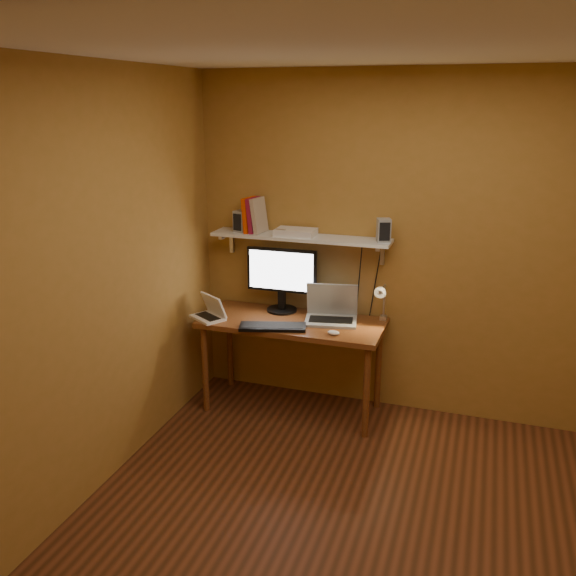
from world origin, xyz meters
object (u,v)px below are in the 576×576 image
(wall_shelf, at_px, (300,238))
(speaker_left, at_px, (241,221))
(desk_lamp, at_px, (382,298))
(shelf_camera, at_px, (280,233))
(router, at_px, (296,232))
(desk, at_px, (292,331))
(netbook, at_px, (210,312))
(keyboard, at_px, (273,327))
(mouse, at_px, (334,333))
(monitor, at_px, (282,276))
(speaker_right, at_px, (384,230))
(laptop, at_px, (331,311))

(wall_shelf, xyz_separation_m, speaker_left, (-0.48, -0.02, 0.10))
(desk_lamp, relative_size, speaker_left, 2.23)
(wall_shelf, relative_size, shelf_camera, 15.27)
(desk_lamp, xyz_separation_m, router, (-0.70, 0.06, 0.44))
(desk, height_order, netbook, netbook)
(desk, bearing_deg, shelf_camera, 139.48)
(shelf_camera, height_order, router, shelf_camera)
(keyboard, relative_size, mouse, 5.42)
(mouse, bearing_deg, router, 146.86)
(monitor, bearing_deg, desk_lamp, -5.04)
(wall_shelf, xyz_separation_m, netbook, (-0.62, -0.35, -0.56))
(keyboard, xyz_separation_m, mouse, (0.46, 0.02, 0.00))
(speaker_right, height_order, router, speaker_right)
(keyboard, bearing_deg, shelf_camera, 83.72)
(wall_shelf, bearing_deg, netbook, -150.40)
(wall_shelf, xyz_separation_m, shelf_camera, (-0.14, -0.07, 0.04))
(desk, bearing_deg, monitor, 128.94)
(wall_shelf, height_order, speaker_left, speaker_left)
(monitor, distance_m, keyboard, 0.49)
(desk, xyz_separation_m, shelf_camera, (-0.14, 0.12, 0.74))
(router, bearing_deg, monitor, -178.85)
(monitor, bearing_deg, speaker_right, -1.16)
(desk, xyz_separation_m, keyboard, (-0.08, -0.21, 0.10))
(speaker_left, bearing_deg, speaker_right, 15.01)
(desk_lamp, bearing_deg, keyboard, -155.53)
(keyboard, bearing_deg, monitor, 83.34)
(monitor, distance_m, mouse, 0.70)
(desk, xyz_separation_m, wall_shelf, (0.00, 0.19, 0.69))
(keyboard, xyz_separation_m, speaker_right, (0.72, 0.39, 0.70))
(monitor, height_order, netbook, monitor)
(shelf_camera, bearing_deg, speaker_right, 4.45)
(wall_shelf, bearing_deg, keyboard, -101.69)
(desk, xyz_separation_m, laptop, (0.28, 0.10, 0.16))
(monitor, relative_size, router, 1.86)
(laptop, xyz_separation_m, mouse, (0.09, -0.29, -0.06))
(speaker_left, bearing_deg, wall_shelf, 16.70)
(speaker_left, xyz_separation_m, router, (0.45, 0.01, -0.06))
(desk_lamp, bearing_deg, monitor, 175.88)
(monitor, xyz_separation_m, keyboard, (0.06, -0.40, -0.27))
(laptop, bearing_deg, wall_shelf, 150.66)
(desk, distance_m, mouse, 0.43)
(laptop, relative_size, keyboard, 0.89)
(monitor, bearing_deg, shelf_camera, -83.65)
(laptop, height_order, speaker_left, speaker_left)
(mouse, relative_size, router, 0.30)
(monitor, height_order, laptop, monitor)
(keyboard, bearing_deg, wall_shelf, 62.39)
(monitor, bearing_deg, mouse, -36.65)
(netbook, bearing_deg, mouse, 29.68)
(speaker_left, height_order, shelf_camera, speaker_left)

